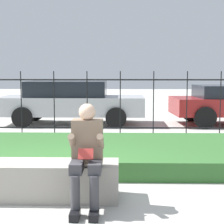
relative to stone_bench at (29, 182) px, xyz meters
name	(u,v)px	position (x,y,z in m)	size (l,w,h in m)	color
ground_plane	(32,198)	(0.04, 0.00, -0.22)	(60.00, 60.00, 0.00)	#B2AFA8
stone_bench	(29,182)	(0.00, 0.00, 0.00)	(2.38, 0.58, 0.49)	gray
person_seated_reader	(87,151)	(0.80, -0.33, 0.49)	(0.42, 0.73, 1.29)	black
grass_berm	(58,153)	(0.04, 2.09, -0.06)	(9.87, 2.77, 0.31)	#33662D
iron_fence	(71,105)	(0.04, 4.02, 0.67)	(7.87, 0.03, 1.68)	black
car_parked_center	(71,101)	(-0.34, 6.99, 0.51)	(4.51, 1.88, 1.37)	#B7B7BC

